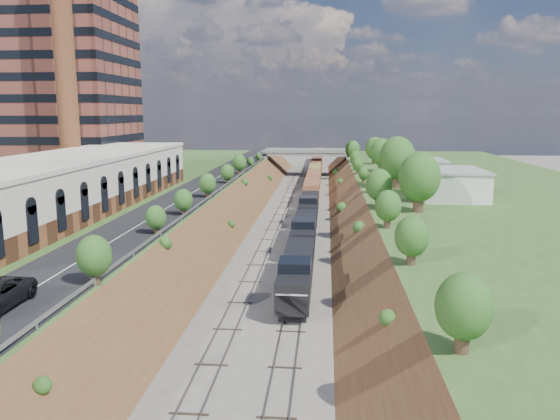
% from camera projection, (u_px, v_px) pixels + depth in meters
% --- Properties ---
extents(ground, '(400.00, 400.00, 0.00)m').
position_uv_depth(ground, '(234.00, 412.00, 32.42)').
color(ground, '#6B665B').
rests_on(ground, ground).
extents(platform_left, '(44.00, 180.00, 5.00)m').
position_uv_depth(platform_left, '(102.00, 201.00, 93.54)').
color(platform_left, '#375924').
rests_on(platform_left, ground).
extents(platform_right, '(44.00, 180.00, 5.00)m').
position_uv_depth(platform_right, '(497.00, 206.00, 88.09)').
color(platform_right, '#375924').
rests_on(platform_right, ground).
extents(embankment_left, '(10.00, 180.00, 10.00)m').
position_uv_depth(embankment_left, '(229.00, 217.00, 92.17)').
color(embankment_left, brown).
rests_on(embankment_left, ground).
extents(embankment_right, '(10.00, 180.00, 10.00)m').
position_uv_depth(embankment_right, '(360.00, 219.00, 90.35)').
color(embankment_right, brown).
rests_on(embankment_right, ground).
extents(rail_left_track, '(1.58, 180.00, 0.18)m').
position_uv_depth(rail_left_track, '(278.00, 217.00, 91.46)').
color(rail_left_track, gray).
rests_on(rail_left_track, ground).
extents(rail_right_track, '(1.58, 180.00, 0.18)m').
position_uv_depth(rail_right_track, '(309.00, 218.00, 91.03)').
color(rail_right_track, gray).
rests_on(rail_right_track, ground).
extents(road, '(8.00, 180.00, 0.10)m').
position_uv_depth(road, '(202.00, 187.00, 91.64)').
color(road, black).
rests_on(road, platform_left).
extents(guardrail, '(0.10, 171.00, 0.70)m').
position_uv_depth(guardrail, '(226.00, 185.00, 91.02)').
color(guardrail, '#99999E').
rests_on(guardrail, platform_left).
extents(commercial_building, '(14.30, 62.30, 7.00)m').
position_uv_depth(commercial_building, '(68.00, 183.00, 70.49)').
color(commercial_building, brown).
rests_on(commercial_building, platform_left).
extents(highrise_tower, '(22.00, 22.00, 53.90)m').
position_uv_depth(highrise_tower, '(61.00, 28.00, 100.82)').
color(highrise_tower, brown).
rests_on(highrise_tower, platform_left).
extents(smokestack, '(3.20, 3.20, 40.00)m').
position_uv_depth(smokestack, '(65.00, 64.00, 85.87)').
color(smokestack, brown).
rests_on(smokestack, platform_left).
extents(overpass, '(24.50, 8.30, 7.40)m').
position_uv_depth(overpass, '(307.00, 158.00, 151.18)').
color(overpass, gray).
rests_on(overpass, ground).
extents(white_building_near, '(9.00, 12.00, 4.00)m').
position_uv_depth(white_building_near, '(450.00, 185.00, 80.23)').
color(white_building_near, silver).
rests_on(white_building_near, platform_right).
extents(white_building_far, '(8.00, 10.00, 3.60)m').
position_uv_depth(white_building_far, '(421.00, 170.00, 101.88)').
color(white_building_far, silver).
rests_on(white_building_far, platform_right).
extents(tree_right_large, '(5.25, 5.25, 7.61)m').
position_uv_depth(tree_right_large, '(419.00, 178.00, 68.58)').
color(tree_right_large, '#473323').
rests_on(tree_right_large, platform_right).
extents(tree_left_crest, '(2.45, 2.45, 3.55)m').
position_uv_depth(tree_left_crest, '(145.00, 224.00, 51.76)').
color(tree_left_crest, '#473323').
rests_on(tree_left_crest, platform_left).
extents(freight_train, '(2.89, 163.34, 4.55)m').
position_uv_depth(freight_train, '(314.00, 177.00, 127.78)').
color(freight_train, black).
rests_on(freight_train, ground).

